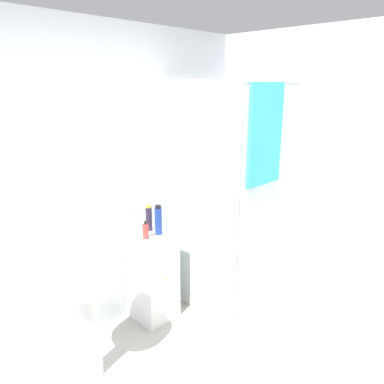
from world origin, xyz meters
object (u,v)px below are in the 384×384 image
Objects in this scene: sink at (88,290)px; shampoo_bottle_tall_black at (149,218)px; shampoo_bottle_blue at (158,220)px; soap_dispenser at (145,231)px.

sink is 0.90m from shampoo_bottle_tall_black.
shampoo_bottle_tall_black is 0.13m from shampoo_bottle_blue.
shampoo_bottle_blue is at bearing -3.06° from soap_dispenser.
sink is at bearing -158.36° from shampoo_bottle_tall_black.
sink is at bearing -163.40° from soap_dispenser.
sink is 0.73m from soap_dispenser.
soap_dispenser is at bearing -138.84° from shampoo_bottle_tall_black.
soap_dispenser is (0.67, 0.20, 0.18)m from sink.
shampoo_bottle_tall_black is (0.14, 0.12, 0.05)m from soap_dispenser.
sink is 0.87m from shampoo_bottle_blue.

